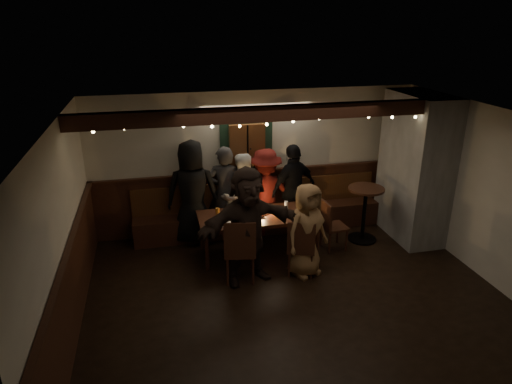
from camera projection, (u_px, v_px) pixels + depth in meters
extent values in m
cube|color=black|center=(295.00, 297.00, 6.61)|extent=(6.00, 5.00, 0.01)
cube|color=black|center=(302.00, 119.00, 5.67)|extent=(6.00, 5.00, 0.01)
cube|color=beige|center=(256.00, 161.00, 8.41)|extent=(6.00, 0.01, 2.60)
cube|color=beige|center=(61.00, 238.00, 5.50)|extent=(0.01, 5.00, 2.60)
cube|color=beige|center=(491.00, 196.00, 6.77)|extent=(0.01, 5.00, 2.60)
cube|color=black|center=(257.00, 199.00, 8.66)|extent=(6.00, 0.05, 1.10)
cube|color=black|center=(73.00, 291.00, 5.78)|extent=(0.05, 5.00, 1.10)
cube|color=slate|center=(415.00, 168.00, 8.06)|extent=(0.70, 1.40, 2.60)
cube|color=black|center=(260.00, 220.00, 8.55)|extent=(4.60, 0.45, 0.45)
cube|color=#4E2710|center=(257.00, 193.00, 8.54)|extent=(4.60, 0.06, 0.50)
cube|color=black|center=(246.00, 144.00, 8.18)|extent=(0.95, 0.04, 1.00)
cube|color=#4E2710|center=(247.00, 145.00, 8.13)|extent=(0.64, 0.12, 0.76)
cube|color=black|center=(280.00, 113.00, 6.62)|extent=(6.00, 0.16, 0.22)
sphere|color=#FFE599|center=(93.00, 132.00, 6.10)|extent=(0.04, 0.04, 0.04)
sphere|color=#FFE599|center=(124.00, 128.00, 6.17)|extent=(0.04, 0.04, 0.04)
sphere|color=#FFE599|center=(154.00, 126.00, 6.25)|extent=(0.04, 0.04, 0.04)
sphere|color=#FFE599|center=(183.00, 126.00, 6.34)|extent=(0.04, 0.04, 0.04)
sphere|color=#FFE599|center=(212.00, 127.00, 6.44)|extent=(0.04, 0.04, 0.04)
sphere|color=#FFE599|center=(240.00, 126.00, 6.53)|extent=(0.04, 0.04, 0.04)
sphere|color=#FFE599|center=(267.00, 124.00, 6.61)|extent=(0.04, 0.04, 0.04)
sphere|color=#FFE599|center=(293.00, 121.00, 6.69)|extent=(0.04, 0.04, 0.04)
sphere|color=#FFE599|center=(319.00, 119.00, 6.76)|extent=(0.04, 0.04, 0.04)
sphere|color=#FFE599|center=(344.00, 117.00, 6.84)|extent=(0.04, 0.04, 0.04)
sphere|color=#FFE599|center=(369.00, 117.00, 6.94)|extent=(0.04, 0.04, 0.04)
sphere|color=#FFE599|center=(392.00, 117.00, 7.03)|extent=(0.04, 0.04, 0.04)
sphere|color=#FFE599|center=(415.00, 117.00, 7.12)|extent=(0.04, 0.04, 0.04)
sphere|color=#FFE599|center=(438.00, 115.00, 7.20)|extent=(0.04, 0.04, 0.04)
cube|color=black|center=(259.00, 217.00, 7.59)|extent=(2.00, 0.86, 0.06)
cylinder|color=black|center=(207.00, 252.00, 7.20)|extent=(0.07, 0.07, 0.66)
cylinder|color=black|center=(202.00, 232.00, 7.84)|extent=(0.07, 0.07, 0.66)
cylinder|color=black|center=(317.00, 239.00, 7.59)|extent=(0.07, 0.07, 0.66)
cylinder|color=black|center=(304.00, 222.00, 8.23)|extent=(0.07, 0.07, 0.66)
cylinder|color=#BF7226|center=(217.00, 212.00, 7.53)|extent=(0.07, 0.07, 0.13)
cylinder|color=#BF7226|center=(240.00, 218.00, 7.29)|extent=(0.07, 0.07, 0.13)
cylinder|color=silver|center=(252.00, 208.00, 7.69)|extent=(0.07, 0.07, 0.13)
cylinder|color=#BF7226|center=(276.00, 212.00, 7.53)|extent=(0.07, 0.07, 0.13)
cylinder|color=silver|center=(286.00, 205.00, 7.80)|extent=(0.07, 0.07, 0.13)
cylinder|color=#BF7226|center=(302.00, 211.00, 7.57)|extent=(0.07, 0.07, 0.13)
cylinder|color=white|center=(230.00, 225.00, 7.20)|extent=(0.25, 0.25, 0.01)
cube|color=#B2B2B7|center=(259.00, 215.00, 7.52)|extent=(0.15, 0.10, 0.05)
cylinder|color=#990C0C|center=(258.00, 212.00, 7.50)|extent=(0.03, 0.03, 0.15)
cylinder|color=gold|center=(261.00, 212.00, 7.51)|extent=(0.03, 0.03, 0.15)
cylinder|color=silver|center=(263.00, 211.00, 7.62)|extent=(0.05, 0.05, 0.08)
sphere|color=#FFB24C|center=(263.00, 208.00, 7.60)|extent=(0.03, 0.03, 0.03)
cube|color=black|center=(240.00, 251.00, 6.91)|extent=(0.54, 0.54, 0.04)
cube|color=black|center=(240.00, 240.00, 6.61)|extent=(0.47, 0.12, 0.54)
cylinder|color=black|center=(252.00, 259.00, 7.19)|extent=(0.04, 0.04, 0.46)
cylinder|color=black|center=(253.00, 271.00, 6.83)|extent=(0.04, 0.04, 0.46)
cylinder|color=black|center=(228.00, 259.00, 7.17)|extent=(0.04, 0.04, 0.46)
cylinder|color=black|center=(228.00, 272.00, 6.81)|extent=(0.04, 0.04, 0.46)
cube|color=black|center=(301.00, 248.00, 7.11)|extent=(0.54, 0.54, 0.04)
cube|color=black|center=(301.00, 238.00, 6.83)|extent=(0.41, 0.18, 0.48)
cylinder|color=black|center=(311.00, 256.00, 7.33)|extent=(0.04, 0.04, 0.41)
cylinder|color=black|center=(311.00, 266.00, 7.01)|extent=(0.04, 0.04, 0.41)
cylinder|color=black|center=(290.00, 254.00, 7.36)|extent=(0.04, 0.04, 0.41)
cylinder|color=black|center=(289.00, 265.00, 7.05)|extent=(0.04, 0.04, 0.41)
cube|color=black|center=(334.00, 227.00, 7.86)|extent=(0.44, 0.44, 0.04)
cube|color=black|center=(326.00, 215.00, 7.72)|extent=(0.07, 0.40, 0.46)
cylinder|color=black|center=(346.00, 241.00, 7.84)|extent=(0.03, 0.03, 0.39)
cylinder|color=black|center=(329.00, 243.00, 7.74)|extent=(0.03, 0.03, 0.39)
cylinder|color=black|center=(338.00, 233.00, 8.13)|extent=(0.03, 0.03, 0.39)
cylinder|color=black|center=(321.00, 235.00, 8.03)|extent=(0.03, 0.03, 0.39)
cylinder|color=black|center=(362.00, 239.00, 8.31)|extent=(0.51, 0.51, 0.03)
cylinder|color=black|center=(364.00, 215.00, 8.14)|extent=(0.07, 0.07, 0.98)
cylinder|color=black|center=(366.00, 189.00, 7.96)|extent=(0.63, 0.63, 0.04)
imported|color=black|center=(193.00, 193.00, 7.93)|extent=(0.98, 0.71, 1.86)
imported|color=#262628|center=(225.00, 193.00, 8.11)|extent=(0.70, 0.54, 1.72)
imported|color=beige|center=(241.00, 197.00, 8.13)|extent=(0.93, 0.82, 1.59)
imported|color=#470E0C|center=(265.00, 193.00, 8.26)|extent=(1.15, 0.79, 1.63)
imported|color=black|center=(293.00, 189.00, 8.37)|extent=(1.07, 0.75, 1.68)
imported|color=black|center=(248.00, 226.00, 6.73)|extent=(1.76, 0.90, 1.82)
imported|color=#956C43|center=(307.00, 230.00, 6.96)|extent=(0.86, 0.72, 1.50)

